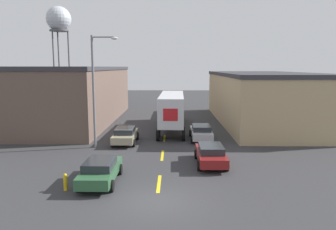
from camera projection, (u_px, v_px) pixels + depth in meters
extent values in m
plane|color=#333335|center=(157.00, 201.00, 16.63)|extent=(160.00, 160.00, 0.00)
cube|color=yellow|center=(159.00, 183.00, 19.16)|extent=(0.20, 2.92, 0.01)
cube|color=yellow|center=(162.00, 155.00, 25.25)|extent=(0.20, 2.92, 0.01)
cube|color=yellow|center=(164.00, 138.00, 31.34)|extent=(0.20, 2.92, 0.01)
cube|color=brown|center=(62.00, 96.00, 40.91)|extent=(13.04, 25.23, 6.41)
cube|color=#333338|center=(61.00, 68.00, 40.42)|extent=(13.24, 25.43, 0.40)
cube|color=tan|center=(262.00, 99.00, 39.78)|extent=(10.16, 24.33, 5.71)
cube|color=#333338|center=(263.00, 74.00, 39.33)|extent=(10.36, 24.53, 0.40)
cube|color=silver|center=(173.00, 105.00, 41.22)|extent=(2.32, 2.80, 2.88)
cube|color=silver|center=(172.00, 108.00, 34.31)|extent=(2.59, 10.50, 2.79)
cube|color=red|center=(170.00, 115.00, 29.12)|extent=(1.31, 0.06, 1.11)
cylinder|color=black|center=(182.00, 116.00, 41.73)|extent=(0.30, 1.06, 1.05)
cylinder|color=black|center=(164.00, 116.00, 41.81)|extent=(0.30, 1.06, 1.05)
cylinder|color=black|center=(183.00, 118.00, 40.64)|extent=(0.30, 1.06, 1.05)
cylinder|color=black|center=(163.00, 118.00, 40.72)|extent=(0.30, 1.06, 1.05)
cylinder|color=black|center=(183.00, 132.00, 31.57)|extent=(0.30, 1.06, 1.05)
cylinder|color=black|center=(159.00, 132.00, 31.65)|extent=(0.30, 1.06, 1.05)
cylinder|color=black|center=(184.00, 135.00, 30.18)|extent=(0.30, 1.06, 1.05)
cylinder|color=black|center=(158.00, 135.00, 30.26)|extent=(0.30, 1.06, 1.05)
cube|color=#2D5B38|center=(101.00, 172.00, 19.28)|extent=(1.83, 4.71, 0.61)
cube|color=#23282D|center=(100.00, 164.00, 19.07)|extent=(1.61, 2.45, 0.46)
cylinder|color=black|center=(120.00, 169.00, 20.76)|extent=(0.22, 0.67, 0.67)
cylinder|color=black|center=(91.00, 169.00, 20.79)|extent=(0.22, 0.67, 0.67)
cylinder|color=black|center=(112.00, 186.00, 17.87)|extent=(0.22, 0.67, 0.67)
cylinder|color=black|center=(78.00, 186.00, 17.90)|extent=(0.22, 0.67, 0.67)
cube|color=tan|center=(125.00, 136.00, 29.34)|extent=(1.83, 4.71, 0.61)
cube|color=#23282D|center=(125.00, 130.00, 29.12)|extent=(1.61, 2.45, 0.46)
cylinder|color=black|center=(137.00, 136.00, 30.81)|extent=(0.22, 0.67, 0.67)
cylinder|color=black|center=(118.00, 136.00, 30.84)|extent=(0.22, 0.67, 0.67)
cylinder|color=black|center=(134.00, 143.00, 27.93)|extent=(0.22, 0.67, 0.67)
cylinder|color=black|center=(112.00, 143.00, 27.95)|extent=(0.22, 0.67, 0.67)
cube|color=maroon|center=(211.00, 155.00, 22.88)|extent=(1.83, 4.71, 0.61)
cube|color=#23282D|center=(211.00, 148.00, 22.66)|extent=(1.61, 2.45, 0.46)
cylinder|color=black|center=(221.00, 154.00, 24.35)|extent=(0.22, 0.67, 0.67)
cylinder|color=black|center=(196.00, 154.00, 24.38)|extent=(0.22, 0.67, 0.67)
cylinder|color=black|center=(227.00, 166.00, 21.47)|extent=(0.22, 0.67, 0.67)
cylinder|color=black|center=(199.00, 166.00, 21.49)|extent=(0.22, 0.67, 0.67)
cube|color=#B2B2B7|center=(201.00, 133.00, 30.61)|extent=(1.83, 4.71, 0.61)
cube|color=#23282D|center=(201.00, 128.00, 30.40)|extent=(1.61, 2.45, 0.46)
cylinder|color=black|center=(209.00, 133.00, 32.09)|extent=(0.22, 0.67, 0.67)
cylinder|color=black|center=(190.00, 133.00, 32.12)|extent=(0.22, 0.67, 0.67)
cylinder|color=black|center=(213.00, 140.00, 29.20)|extent=(0.22, 0.67, 0.67)
cylinder|color=black|center=(192.00, 140.00, 29.23)|extent=(0.22, 0.67, 0.67)
cylinder|color=#47474C|center=(69.00, 65.00, 66.46)|extent=(0.28, 0.28, 14.18)
cylinder|color=#47474C|center=(59.00, 65.00, 67.97)|extent=(0.28, 0.28, 14.18)
cylinder|color=#47474C|center=(54.00, 65.00, 65.03)|extent=(0.28, 0.28, 14.18)
cylinder|color=#4C4C51|center=(59.00, 31.00, 65.49)|extent=(3.72, 3.72, 0.30)
sphere|color=#B7BCC6|center=(59.00, 19.00, 65.15)|extent=(4.91, 4.91, 4.91)
cylinder|color=slate|center=(94.00, 93.00, 27.08)|extent=(0.20, 0.20, 9.31)
cylinder|color=slate|center=(103.00, 37.00, 26.41)|extent=(1.83, 0.11, 0.11)
ellipsoid|color=silver|center=(114.00, 38.00, 26.42)|extent=(0.56, 0.32, 0.22)
cylinder|color=gold|center=(66.00, 183.00, 18.07)|extent=(0.22, 0.22, 0.80)
sphere|color=gold|center=(65.00, 175.00, 18.00)|extent=(0.20, 0.20, 0.20)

